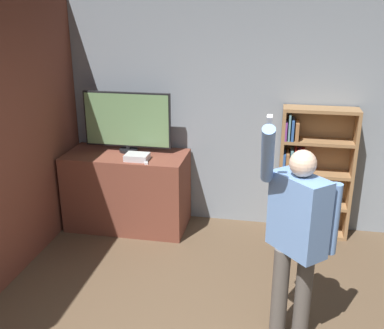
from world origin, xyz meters
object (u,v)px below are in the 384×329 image
at_px(game_console, 137,157).
at_px(bookshelf, 308,175).
at_px(television, 127,121).
at_px(person, 297,231).

bearing_deg(game_console, bookshelf, 11.88).
relative_size(television, person, 0.55).
xyz_separation_m(television, bookshelf, (2.09, 0.12, -0.56)).
height_order(game_console, bookshelf, bookshelf).
distance_m(game_console, person, 2.25).
distance_m(television, person, 2.61).
relative_size(television, game_console, 3.99).
height_order(bookshelf, person, person).
height_order(television, bookshelf, television).
distance_m(television, game_console, 0.48).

